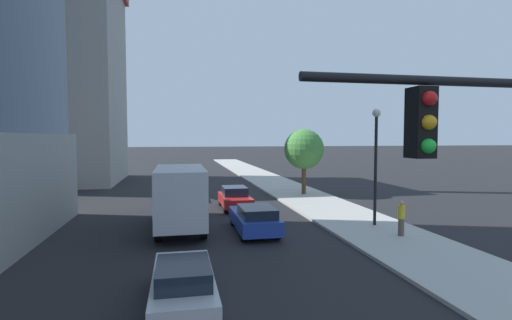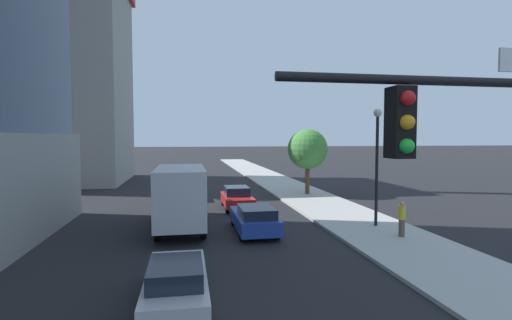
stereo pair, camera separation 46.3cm
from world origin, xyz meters
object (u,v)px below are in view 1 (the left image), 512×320
at_px(street_lamp, 376,150).
at_px(car_red, 235,198).
at_px(street_tree, 304,149).
at_px(car_blue, 255,219).
at_px(pedestrian_yellow_shirt, 401,218).
at_px(box_truck, 180,194).
at_px(construction_building, 46,55).
at_px(car_silver, 183,283).
at_px(car_gold, 179,190).

height_order(street_lamp, car_red, street_lamp).
height_order(street_tree, car_blue, street_tree).
bearing_deg(pedestrian_yellow_shirt, car_blue, 159.01).
height_order(street_tree, box_truck, street_tree).
bearing_deg(car_blue, construction_building, 123.88).
height_order(construction_building, street_tree, construction_building).
bearing_deg(street_lamp, car_red, 132.86).
bearing_deg(car_red, box_truck, -125.21).
distance_m(street_lamp, car_blue, 7.38).
bearing_deg(street_lamp, pedestrian_yellow_shirt, -87.43).
height_order(street_lamp, car_silver, street_lamp).
height_order(street_lamp, car_gold, street_lamp).
xyz_separation_m(car_blue, pedestrian_yellow_shirt, (6.63, -2.54, 0.29)).
relative_size(street_tree, car_blue, 1.14).
xyz_separation_m(street_lamp, car_red, (-6.52, 7.03, -3.43)).
height_order(car_red, car_gold, car_red).
bearing_deg(car_silver, construction_building, 111.88).
distance_m(street_tree, car_red, 8.56).
relative_size(street_lamp, car_red, 1.45).
distance_m(construction_building, car_red, 28.45).
xyz_separation_m(construction_building, pedestrian_yellow_shirt, (23.80, -28.12, -12.45)).
bearing_deg(car_red, pedestrian_yellow_shirt, -54.67).
relative_size(construction_building, box_truck, 4.43).
xyz_separation_m(construction_building, street_lamp, (23.70, -25.80, -9.29)).
bearing_deg(car_silver, street_tree, 62.46).
bearing_deg(car_red, street_tree, 35.60).
bearing_deg(pedestrian_yellow_shirt, car_red, 125.33).
xyz_separation_m(car_silver, car_gold, (-0.00, 19.67, -0.02)).
distance_m(car_blue, pedestrian_yellow_shirt, 7.10).
distance_m(construction_building, car_gold, 23.23).
distance_m(car_silver, pedestrian_yellow_shirt, 11.68).
bearing_deg(car_blue, street_tree, 60.48).
bearing_deg(box_truck, car_red, 54.79).
xyz_separation_m(street_tree, box_truck, (-10.16, -9.85, -2.02)).
distance_m(construction_building, car_silver, 38.41).
xyz_separation_m(construction_building, car_gold, (13.50, -13.95, -12.77)).
distance_m(street_tree, pedestrian_yellow_shirt, 14.28).
xyz_separation_m(street_tree, car_blue, (-6.48, -11.45, -3.13)).
bearing_deg(box_truck, car_gold, 90.00).
bearing_deg(box_truck, car_blue, -23.46).
distance_m(construction_building, pedestrian_yellow_shirt, 38.89).
bearing_deg(box_truck, pedestrian_yellow_shirt, -21.88).
bearing_deg(car_silver, car_red, 76.09).
relative_size(car_silver, car_gold, 1.04).
distance_m(car_silver, box_truck, 9.70).
relative_size(construction_building, car_gold, 7.78).
relative_size(street_tree, car_gold, 1.21).
xyz_separation_m(car_gold, pedestrian_yellow_shirt, (10.30, -14.18, 0.32)).
xyz_separation_m(car_silver, box_truck, (0.00, 9.64, 1.12)).
height_order(car_silver, pedestrian_yellow_shirt, pedestrian_yellow_shirt).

